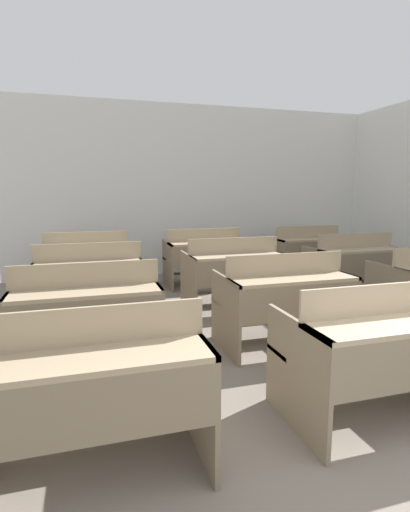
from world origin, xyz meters
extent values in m
cube|color=silver|center=(0.00, 6.36, 1.46)|extent=(6.56, 0.06, 2.93)
cube|color=silver|center=(3.25, 5.51, 1.66)|extent=(0.06, 1.63, 1.22)
cube|color=#796A53|center=(-1.38, 1.46, 0.35)|extent=(0.03, 0.74, 0.69)
cube|color=tan|center=(-1.95, 1.26, 0.68)|extent=(1.17, 0.34, 0.03)
cube|color=#796A53|center=(-1.95, 1.10, 0.51)|extent=(1.11, 0.02, 0.31)
cube|color=tan|center=(-1.95, 1.42, 0.79)|extent=(1.17, 0.02, 0.19)
cube|color=tan|center=(-1.95, 1.69, 0.40)|extent=(1.17, 0.27, 0.03)
cube|color=#796A53|center=(-1.95, 1.69, 0.15)|extent=(1.11, 0.04, 0.04)
cube|color=#81725B|center=(-0.76, 1.46, 0.35)|extent=(0.03, 0.74, 0.69)
cube|color=tan|center=(-0.19, 1.26, 0.68)|extent=(1.17, 0.34, 0.03)
cube|color=tan|center=(-0.19, 1.41, 0.79)|extent=(1.17, 0.02, 0.19)
cube|color=tan|center=(-0.19, 1.69, 0.40)|extent=(1.17, 0.27, 0.03)
cube|color=#81725B|center=(-0.19, 1.69, 0.15)|extent=(1.11, 0.04, 0.04)
cube|color=#7A6B54|center=(-2.53, 2.76, 0.35)|extent=(0.03, 0.74, 0.69)
cube|color=#7A6B54|center=(-1.39, 2.76, 0.35)|extent=(0.03, 0.74, 0.69)
cube|color=tan|center=(-1.96, 2.56, 0.68)|extent=(1.17, 0.34, 0.03)
cube|color=#7A6B54|center=(-1.96, 2.40, 0.51)|extent=(1.11, 0.02, 0.31)
cube|color=tan|center=(-1.96, 2.72, 0.79)|extent=(1.17, 0.02, 0.19)
cube|color=tan|center=(-1.96, 2.99, 0.40)|extent=(1.17, 0.27, 0.03)
cube|color=#7A6B54|center=(-1.96, 2.99, 0.15)|extent=(1.11, 0.04, 0.04)
cube|color=#796A53|center=(-0.76, 2.73, 0.35)|extent=(0.03, 0.74, 0.69)
cube|color=#796A53|center=(0.38, 2.73, 0.35)|extent=(0.03, 0.74, 0.69)
cube|color=tan|center=(-0.19, 2.53, 0.68)|extent=(1.17, 0.34, 0.03)
cube|color=#796A53|center=(-0.19, 2.37, 0.51)|extent=(1.11, 0.02, 0.31)
cube|color=tan|center=(-0.19, 2.69, 0.79)|extent=(1.17, 0.02, 0.19)
cube|color=tan|center=(-0.19, 2.96, 0.40)|extent=(1.17, 0.27, 0.03)
cube|color=#796A53|center=(-0.19, 2.96, 0.15)|extent=(1.11, 0.04, 0.04)
cube|color=#7D6D56|center=(1.03, 2.75, 0.35)|extent=(0.03, 0.74, 0.69)
cube|color=#80715A|center=(-2.50, 4.05, 0.35)|extent=(0.03, 0.74, 0.69)
cube|color=#80715A|center=(-1.36, 4.05, 0.35)|extent=(0.03, 0.74, 0.69)
cube|color=tan|center=(-1.93, 3.84, 0.68)|extent=(1.17, 0.34, 0.03)
cube|color=#80715A|center=(-1.93, 3.69, 0.51)|extent=(1.11, 0.02, 0.31)
cube|color=tan|center=(-1.93, 4.00, 0.79)|extent=(1.17, 0.02, 0.19)
cube|color=tan|center=(-1.93, 4.28, 0.40)|extent=(1.17, 0.27, 0.03)
cube|color=#80715A|center=(-1.93, 4.28, 0.15)|extent=(1.11, 0.04, 0.04)
cube|color=#7E6E57|center=(-0.77, 4.07, 0.35)|extent=(0.03, 0.74, 0.69)
cube|color=#7E6E57|center=(0.37, 4.07, 0.35)|extent=(0.03, 0.74, 0.69)
cube|color=tan|center=(-0.20, 3.87, 0.68)|extent=(1.17, 0.34, 0.03)
cube|color=#7E6E57|center=(-0.20, 3.71, 0.51)|extent=(1.11, 0.02, 0.31)
cube|color=tan|center=(-0.20, 4.02, 0.79)|extent=(1.17, 0.02, 0.19)
cube|color=tan|center=(-0.20, 4.30, 0.40)|extent=(1.17, 0.27, 0.03)
cube|color=#7E6E57|center=(-0.20, 4.30, 0.15)|extent=(1.11, 0.04, 0.04)
cube|color=#7B6C55|center=(1.00, 4.07, 0.35)|extent=(0.03, 0.74, 0.69)
cube|color=#7B6C55|center=(2.14, 4.07, 0.35)|extent=(0.03, 0.74, 0.69)
cube|color=tan|center=(1.57, 3.87, 0.68)|extent=(1.17, 0.34, 0.03)
cube|color=#7B6C55|center=(1.57, 3.71, 0.51)|extent=(1.11, 0.02, 0.31)
cube|color=tan|center=(1.57, 4.02, 0.79)|extent=(1.17, 0.02, 0.19)
cube|color=tan|center=(1.57, 4.30, 0.40)|extent=(1.17, 0.27, 0.03)
cube|color=#7B6C55|center=(1.57, 4.30, 0.15)|extent=(1.11, 0.04, 0.04)
cube|color=#83745D|center=(-2.52, 5.37, 0.35)|extent=(0.03, 0.74, 0.69)
cube|color=#83745D|center=(-1.38, 5.37, 0.35)|extent=(0.03, 0.74, 0.69)
cube|color=tan|center=(-1.95, 5.17, 0.68)|extent=(1.17, 0.34, 0.03)
cube|color=#83745D|center=(-1.95, 5.02, 0.51)|extent=(1.11, 0.02, 0.31)
cube|color=tan|center=(-1.95, 5.33, 0.79)|extent=(1.17, 0.02, 0.19)
cube|color=tan|center=(-1.95, 5.61, 0.40)|extent=(1.17, 0.27, 0.03)
cube|color=#83745D|center=(-1.95, 5.61, 0.15)|extent=(1.11, 0.04, 0.04)
cube|color=#7D6D56|center=(-0.76, 5.36, 0.35)|extent=(0.03, 0.74, 0.69)
cube|color=#7D6D56|center=(0.37, 5.36, 0.35)|extent=(0.03, 0.74, 0.69)
cube|color=tan|center=(-0.19, 5.16, 0.68)|extent=(1.17, 0.34, 0.03)
cube|color=#7D6D56|center=(-0.19, 5.00, 0.51)|extent=(1.11, 0.02, 0.31)
cube|color=tan|center=(-0.19, 5.32, 0.79)|extent=(1.17, 0.02, 0.19)
cube|color=tan|center=(-0.19, 5.59, 0.40)|extent=(1.17, 0.27, 0.03)
cube|color=#7D6D56|center=(-0.19, 5.59, 0.15)|extent=(1.11, 0.04, 0.04)
cube|color=#7D6E57|center=(1.03, 5.34, 0.35)|extent=(0.03, 0.74, 0.69)
cube|color=#7D6E57|center=(2.17, 5.34, 0.35)|extent=(0.03, 0.74, 0.69)
cube|color=tan|center=(1.60, 5.14, 0.68)|extent=(1.17, 0.34, 0.03)
cube|color=#7D6E57|center=(1.60, 4.98, 0.51)|extent=(1.11, 0.02, 0.31)
cube|color=tan|center=(1.60, 5.30, 0.79)|extent=(1.17, 0.02, 0.19)
cube|color=tan|center=(1.60, 5.57, 0.40)|extent=(1.17, 0.27, 0.03)
cube|color=#7D6E57|center=(1.60, 5.57, 0.15)|extent=(1.11, 0.04, 0.04)
camera|label=1|loc=(-1.94, -0.55, 1.44)|focal=28.00mm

